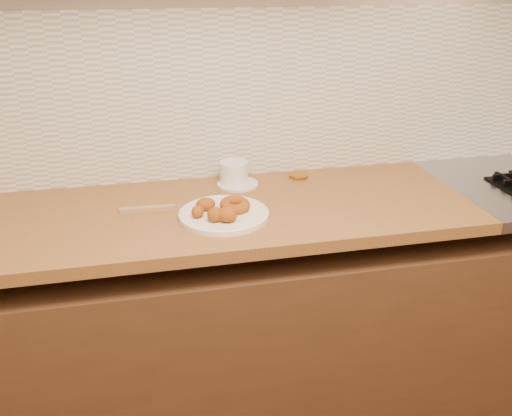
% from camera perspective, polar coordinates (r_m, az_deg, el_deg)
% --- Properties ---
extents(wall_back, '(4.00, 0.02, 2.70)m').
position_cam_1_polar(wall_back, '(2.03, 4.19, 16.20)').
color(wall_back, '#B9A98E').
rests_on(wall_back, ground).
extents(base_cabinet, '(3.60, 0.60, 0.77)m').
position_cam_1_polar(base_cabinet, '(2.11, 5.80, -11.93)').
color(base_cabinet, '#53321C').
rests_on(base_cabinet, floor).
extents(butcher_block, '(2.30, 0.62, 0.04)m').
position_cam_1_polar(butcher_block, '(1.78, -13.83, -1.36)').
color(butcher_block, brown).
rests_on(butcher_block, base_cabinet).
extents(backsplash, '(3.60, 0.02, 0.60)m').
position_cam_1_polar(backsplash, '(2.04, 4.16, 11.99)').
color(backsplash, beige).
rests_on(backsplash, wall_back).
extents(donut_plate, '(0.29, 0.29, 0.02)m').
position_cam_1_polar(donut_plate, '(1.71, -3.41, -0.69)').
color(donut_plate, white).
rests_on(donut_plate, butcher_block).
extents(ring_donut, '(0.14, 0.14, 0.04)m').
position_cam_1_polar(ring_donut, '(1.72, -2.26, 0.33)').
color(ring_donut, '#9D541B').
rests_on(ring_donut, donut_plate).
extents(fried_dough_chunks, '(0.15, 0.17, 0.05)m').
position_cam_1_polar(fried_dough_chunks, '(1.67, -4.47, -0.30)').
color(fried_dough_chunks, '#9D541B').
rests_on(fried_dough_chunks, donut_plate).
extents(plastic_tub, '(0.12, 0.12, 0.09)m').
position_cam_1_polar(plastic_tub, '(1.96, -2.33, 3.70)').
color(plastic_tub, silver).
rests_on(plastic_tub, butcher_block).
extents(tub_lid, '(0.18, 0.18, 0.01)m').
position_cam_1_polar(tub_lid, '(1.96, -1.93, 2.53)').
color(tub_lid, silver).
rests_on(tub_lid, butcher_block).
extents(brass_jar_lid, '(0.08, 0.08, 0.01)m').
position_cam_1_polar(brass_jar_lid, '(2.04, 4.50, 3.38)').
color(brass_jar_lid, '#B4761B').
rests_on(brass_jar_lid, butcher_block).
extents(wooden_utensil, '(0.18, 0.03, 0.01)m').
position_cam_1_polar(wooden_utensil, '(1.79, -11.32, -0.07)').
color(wooden_utensil, '#9F7C4F').
rests_on(wooden_utensil, butcher_block).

